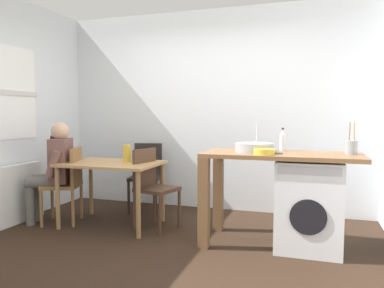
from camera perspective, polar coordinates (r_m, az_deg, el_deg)
name	(u,v)px	position (r m, az deg, el deg)	size (l,w,h in m)	color
ground_plane	(165,251)	(3.67, -4.24, -16.08)	(5.46, 5.46, 0.00)	black
wall_back	(212,110)	(5.10, 3.13, 5.19)	(4.60, 0.10, 2.70)	silver
radiator	(16,194)	(4.90, -25.46, -6.98)	(0.10, 0.80, 0.70)	white
dining_table	(112,171)	(4.40, -12.27, -4.03)	(1.10, 0.76, 0.74)	tan
chair_person_seat	(68,181)	(4.66, -18.60, -5.38)	(0.51, 0.51, 0.90)	olive
chair_opposite	(152,183)	(4.27, -6.19, -6.06)	(0.49, 0.49, 0.90)	#4C3323
chair_spare_by_wall	(147,173)	(5.06, -7.00, -4.40)	(0.47, 0.47, 0.90)	black
seated_person	(54,167)	(4.69, -20.53, -3.35)	(0.57, 0.54, 1.20)	#595651
kitchen_counter	(259,168)	(3.74, 10.34, -3.68)	(1.50, 0.68, 0.92)	brown
washing_machine	(308,205)	(3.76, 17.51, -8.89)	(0.60, 0.61, 0.86)	silver
sink_basin	(254,148)	(3.72, 9.60, -0.55)	(0.38, 0.38, 0.09)	#9EA0A5
tap	(257,137)	(3.89, 10.00, 1.07)	(0.02, 0.02, 0.28)	#B2B2B7
bottle_tall_green	(283,141)	(3.89, 13.78, 0.53)	(0.06, 0.06, 0.24)	silver
mixing_bowl	(264,151)	(3.51, 11.06, -1.11)	(0.20, 0.20, 0.05)	gold
utensil_crock	(351,147)	(3.75, 23.35, -0.44)	(0.11, 0.11, 0.30)	gray
vase	(127,153)	(4.39, -9.97, -1.43)	(0.09, 0.09, 0.20)	gold
scissors	(275,153)	(3.60, 12.70, -1.42)	(0.15, 0.06, 0.01)	#B2B2B7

